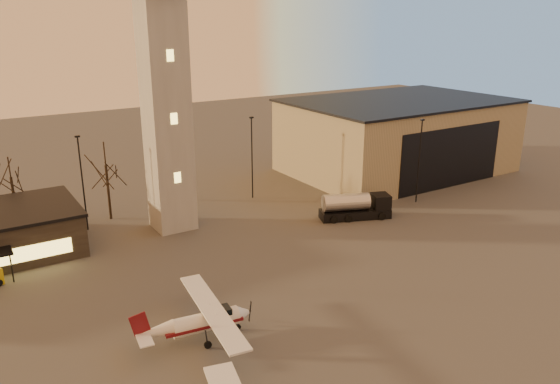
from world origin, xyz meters
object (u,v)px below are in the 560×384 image
at_px(control_tower, 164,72).
at_px(hangar, 397,135).
at_px(fuel_truck, 355,208).
at_px(cessna_rear, 208,324).

height_order(control_tower, hangar, control_tower).
bearing_deg(control_tower, hangar, 6.31).
bearing_deg(hangar, control_tower, -173.69).
distance_m(hangar, fuel_truck, 22.05).
height_order(control_tower, fuel_truck, control_tower).
xyz_separation_m(hangar, fuel_truck, (-17.86, -12.28, -4.01)).
distance_m(hangar, cessna_rear, 49.06).
height_order(control_tower, cessna_rear, control_tower).
relative_size(control_tower, cessna_rear, 2.88).
relative_size(control_tower, hangar, 1.07).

